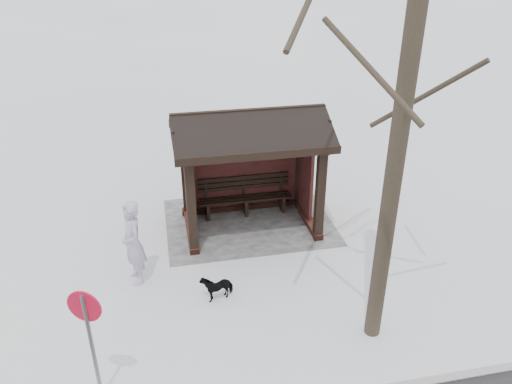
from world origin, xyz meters
TOP-DOWN VIEW (x-y plane):
  - ground at (0.00, 0.00)m, footprint 120.00×120.00m
  - trampled_patch at (0.00, -0.20)m, footprint 4.20×3.20m
  - bus_shelter at (0.00, -0.16)m, footprint 3.60×2.40m
  - pedestrian at (2.79, 1.71)m, footprint 0.64×0.79m
  - dog at (1.19, 2.61)m, footprint 0.71×0.48m
  - road_sign at (3.34, 4.70)m, footprint 0.50×0.25m

SIDE VIEW (x-z plane):
  - ground at x=0.00m, z-range 0.00..0.00m
  - trampled_patch at x=0.00m, z-range 0.00..0.02m
  - dog at x=1.19m, z-range 0.00..0.55m
  - pedestrian at x=2.79m, z-range 0.00..1.88m
  - road_sign at x=3.34m, z-range 0.49..2.60m
  - bus_shelter at x=0.00m, z-range 0.62..3.71m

